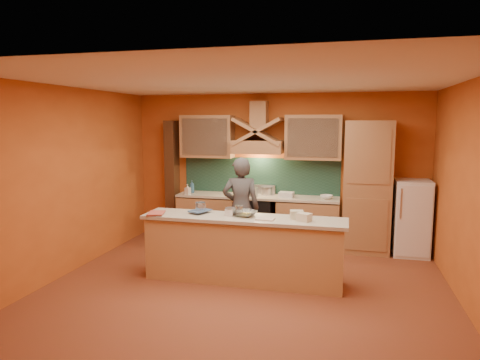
% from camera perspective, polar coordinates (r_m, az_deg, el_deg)
% --- Properties ---
extents(floor, '(5.50, 5.00, 0.01)m').
position_cam_1_polar(floor, '(6.05, 0.69, -14.35)').
color(floor, brown).
rests_on(floor, ground).
extents(ceiling, '(5.50, 5.00, 0.01)m').
position_cam_1_polar(ceiling, '(5.63, 0.74, 13.08)').
color(ceiling, white).
rests_on(ceiling, wall_back).
extents(wall_back, '(5.50, 0.02, 2.80)m').
position_cam_1_polar(wall_back, '(8.11, 4.82, 1.53)').
color(wall_back, '#C35E26').
rests_on(wall_back, floor).
extents(wall_front, '(5.50, 0.02, 2.80)m').
position_cam_1_polar(wall_front, '(3.35, -9.37, -7.61)').
color(wall_front, '#C35E26').
rests_on(wall_front, floor).
extents(wall_left, '(0.02, 5.00, 2.80)m').
position_cam_1_polar(wall_left, '(6.85, -22.27, -0.18)').
color(wall_left, '#C35E26').
rests_on(wall_left, floor).
extents(wall_right, '(0.02, 5.00, 2.80)m').
position_cam_1_polar(wall_right, '(5.71, 28.66, -2.05)').
color(wall_right, '#C35E26').
rests_on(wall_right, floor).
extents(base_cabinet_left, '(1.10, 0.60, 0.86)m').
position_cam_1_polar(base_cabinet_left, '(8.28, -4.20, -5.15)').
color(base_cabinet_left, '#AA774E').
rests_on(base_cabinet_left, floor).
extents(base_cabinet_right, '(1.10, 0.60, 0.86)m').
position_cam_1_polar(base_cabinet_right, '(7.90, 9.06, -5.85)').
color(base_cabinet_right, '#AA774E').
rests_on(base_cabinet_right, floor).
extents(counter_top, '(3.00, 0.62, 0.04)m').
position_cam_1_polar(counter_top, '(7.94, 2.29, -2.23)').
color(counter_top, beige).
rests_on(counter_top, base_cabinet_left).
extents(stove, '(0.60, 0.58, 0.90)m').
position_cam_1_polar(stove, '(8.03, 2.27, -5.39)').
color(stove, black).
rests_on(stove, floor).
extents(backsplash, '(3.00, 0.03, 0.70)m').
position_cam_1_polar(backsplash, '(8.16, 2.72, 0.53)').
color(backsplash, '#19382F').
rests_on(backsplash, wall_back).
extents(range_hood, '(0.92, 0.50, 0.24)m').
position_cam_1_polar(range_hood, '(7.88, 2.40, 4.44)').
color(range_hood, '#AA774E').
rests_on(range_hood, wall_back).
extents(hood_chimney, '(0.30, 0.30, 0.50)m').
position_cam_1_polar(hood_chimney, '(7.97, 2.57, 8.64)').
color(hood_chimney, '#AA774E').
rests_on(hood_chimney, wall_back).
extents(upper_cabinet_left, '(1.00, 0.35, 0.80)m').
position_cam_1_polar(upper_cabinet_left, '(8.21, -4.37, 5.81)').
color(upper_cabinet_left, '#AA774E').
rests_on(upper_cabinet_left, wall_back).
extents(upper_cabinet_right, '(1.00, 0.35, 0.80)m').
position_cam_1_polar(upper_cabinet_right, '(7.81, 9.76, 5.62)').
color(upper_cabinet_right, '#AA774E').
rests_on(upper_cabinet_right, wall_back).
extents(pantry_column, '(0.80, 0.60, 2.30)m').
position_cam_1_polar(pantry_column, '(7.74, 16.57, -0.93)').
color(pantry_column, '#AA774E').
rests_on(pantry_column, floor).
extents(fridge, '(0.58, 0.60, 1.30)m').
position_cam_1_polar(fridge, '(7.90, 21.88, -4.69)').
color(fridge, white).
rests_on(fridge, floor).
extents(trim_column_left, '(0.20, 0.30, 2.30)m').
position_cam_1_polar(trim_column_left, '(8.57, -9.02, 0.11)').
color(trim_column_left, '#472816').
rests_on(trim_column_left, floor).
extents(island_body, '(2.80, 0.55, 0.88)m').
position_cam_1_polar(island_body, '(6.20, 0.44, -9.48)').
color(island_body, tan).
rests_on(island_body, floor).
extents(island_top, '(2.90, 0.62, 0.05)m').
position_cam_1_polar(island_top, '(6.08, 0.45, -5.15)').
color(island_top, beige).
rests_on(island_top, island_body).
extents(person, '(0.68, 0.51, 1.70)m').
position_cam_1_polar(person, '(7.12, 0.12, -3.78)').
color(person, '#4C4C51').
rests_on(person, floor).
extents(pot_large, '(0.26, 0.26, 0.17)m').
position_cam_1_polar(pot_large, '(7.86, 1.46, -1.70)').
color(pot_large, '#B2B2B9').
rests_on(pot_large, stove).
extents(pot_small, '(0.26, 0.26, 0.15)m').
position_cam_1_polar(pot_small, '(8.02, 3.56, -1.61)').
color(pot_small, silver).
rests_on(pot_small, stove).
extents(soap_bottle_a, '(0.11, 0.11, 0.20)m').
position_cam_1_polar(soap_bottle_a, '(8.06, -7.00, -1.26)').
color(soap_bottle_a, beige).
rests_on(soap_bottle_a, counter_top).
extents(soap_bottle_b, '(0.13, 0.13, 0.25)m').
position_cam_1_polar(soap_bottle_b, '(8.25, -6.43, -0.87)').
color(soap_bottle_b, '#2E5B80').
rests_on(soap_bottle_b, counter_top).
extents(bowl_back, '(0.24, 0.24, 0.07)m').
position_cam_1_polar(bowl_back, '(7.74, 11.45, -2.23)').
color(bowl_back, white).
rests_on(bowl_back, counter_top).
extents(dish_rack, '(0.27, 0.22, 0.09)m').
position_cam_1_polar(dish_rack, '(7.80, 6.20, -1.95)').
color(dish_rack, silver).
rests_on(dish_rack, counter_top).
extents(book_lower, '(0.30, 0.36, 0.03)m').
position_cam_1_polar(book_lower, '(6.37, -12.14, -4.37)').
color(book_lower, '#BA4F42').
rests_on(book_lower, island_top).
extents(book_upper, '(0.33, 0.37, 0.02)m').
position_cam_1_polar(book_upper, '(6.41, -6.07, -3.98)').
color(book_upper, '#3F5D8C').
rests_on(book_upper, island_top).
extents(jar_large, '(0.18, 0.18, 0.16)m').
position_cam_1_polar(jar_large, '(6.33, -5.30, -3.69)').
color(jar_large, white).
rests_on(jar_large, island_top).
extents(jar_small, '(0.15, 0.15, 0.15)m').
position_cam_1_polar(jar_small, '(6.11, -0.15, -4.11)').
color(jar_small, silver).
rests_on(jar_small, island_top).
extents(kitchen_scale, '(0.14, 0.14, 0.10)m').
position_cam_1_polar(kitchen_scale, '(6.13, -1.30, -4.32)').
color(kitchen_scale, white).
rests_on(kitchen_scale, island_top).
extents(mixing_bowl, '(0.40, 0.40, 0.08)m').
position_cam_1_polar(mixing_bowl, '(6.10, 0.78, -4.50)').
color(mixing_bowl, white).
rests_on(mixing_bowl, island_top).
extents(cloth, '(0.26, 0.20, 0.02)m').
position_cam_1_polar(cloth, '(5.92, 3.37, -5.20)').
color(cloth, beige).
rests_on(cloth, island_top).
extents(grocery_bag_a, '(0.20, 0.18, 0.12)m').
position_cam_1_polar(grocery_bag_a, '(5.99, 7.57, -4.60)').
color(grocery_bag_a, beige).
rests_on(grocery_bag_a, island_top).
extents(grocery_bag_b, '(0.22, 0.21, 0.11)m').
position_cam_1_polar(grocery_bag_b, '(5.86, 8.54, -4.92)').
color(grocery_bag_b, beige).
rests_on(grocery_bag_b, island_top).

